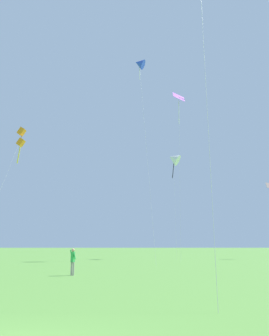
# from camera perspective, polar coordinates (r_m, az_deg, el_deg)

# --- Properties ---
(kite_blue_delta) EXTENTS (1.96, 8.64, 23.31)m
(kite_blue_delta) POSITION_cam_1_polar(r_m,az_deg,el_deg) (44.03, 0.78, 16.15)
(kite_blue_delta) COLOR blue
(kite_blue_delta) RESTS_ON ground_plane
(kite_orange_box) EXTENTS (1.73, 7.22, 14.03)m
(kite_orange_box) POSITION_cam_1_polar(r_m,az_deg,el_deg) (40.39, -17.49, 4.57)
(kite_orange_box) COLOR orange
(kite_orange_box) RESTS_ON ground_plane
(kite_purple_streamer) EXTENTS (1.72, 5.47, 21.85)m
(kite_purple_streamer) POSITION_cam_1_polar(r_m,az_deg,el_deg) (48.82, 7.01, 9.80)
(kite_purple_streamer) COLOR purple
(kite_purple_streamer) RESTS_ON ground_plane
(kite_white_distant) EXTENTS (2.35, 5.21, 14.47)m
(kite_white_distant) POSITION_cam_1_polar(r_m,az_deg,el_deg) (50.34, 6.22, 1.48)
(kite_white_distant) COLOR white
(kite_white_distant) RESTS_ON ground_plane
(person_far_back) EXTENTS (0.44, 0.36, 1.54)m
(person_far_back) POSITION_cam_1_polar(r_m,az_deg,el_deg) (22.13, -9.72, -14.00)
(person_far_back) COLOR gray
(person_far_back) RESTS_ON ground_plane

